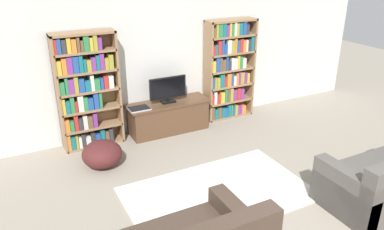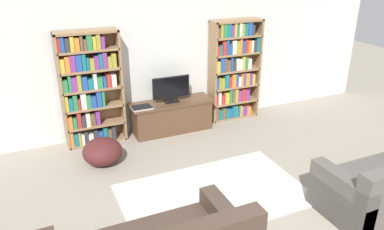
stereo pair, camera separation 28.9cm
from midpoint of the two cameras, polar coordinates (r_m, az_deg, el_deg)
name	(u,v)px [view 2 (the right image)]	position (r m, az deg, el deg)	size (l,w,h in m)	color
wall_back	(159,55)	(6.44, -3.76, 9.09)	(8.80, 0.06, 2.60)	silver
bookshelf_left	(89,88)	(6.06, -14.16, 3.97)	(0.95, 0.30, 1.83)	#93704C
bookshelf_right	(233,70)	(6.95, 7.46, 6.80)	(0.95, 0.30, 1.83)	#93704C
tv_stand	(172,116)	(6.53, -1.85, -0.19)	(1.44, 0.48, 0.54)	brown
television	(171,89)	(6.35, -1.90, 4.00)	(0.66, 0.16, 0.45)	black
laptop	(142,107)	(6.18, -6.35, 1.13)	(0.34, 0.25, 0.03)	#B7B7BC
area_rug	(214,194)	(4.96, 5.06, -11.91)	(2.36, 1.45, 0.02)	white
beanbag_ottoman	(102,151)	(5.66, -12.07, -5.48)	(0.58, 0.58, 0.39)	#4C1E1E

